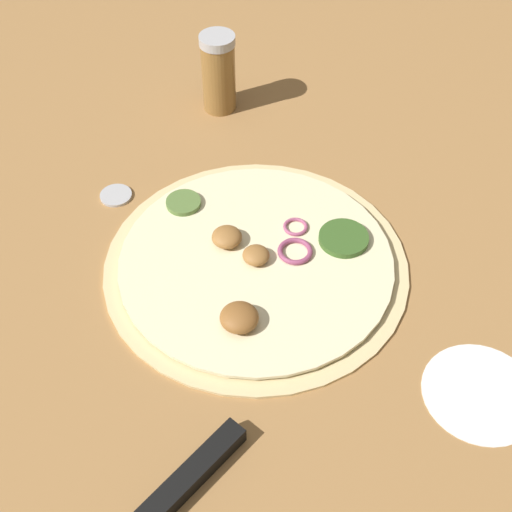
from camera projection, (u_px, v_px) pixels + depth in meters
ground_plane at (256, 266)px, 0.78m from camera, size 3.00×3.00×0.00m
pizza at (257, 263)px, 0.78m from camera, size 0.33×0.33×0.03m
spice_jar at (219, 73)px, 0.94m from camera, size 0.05×0.05×0.11m
loose_cap at (116, 194)px, 0.85m from camera, size 0.04×0.04×0.01m
flour_patch at (481, 393)px, 0.68m from camera, size 0.11×0.11×0.00m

